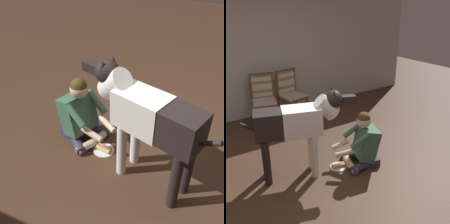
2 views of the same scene
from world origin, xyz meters
TOP-DOWN VIEW (x-y plane):
  - ground_plane at (0.00, 0.00)m, footprint 14.93×14.93m
  - person_sitting_on_floor at (0.97, 0.23)m, footprint 0.73×0.60m
  - large_dog at (0.09, 0.51)m, footprint 1.46×0.60m
  - hot_dog_on_plate at (0.62, 0.34)m, footprint 0.25×0.25m

SIDE VIEW (x-z plane):
  - ground_plane at x=0.00m, z-range 0.00..0.00m
  - hot_dog_on_plate at x=0.62m, z-range -0.01..0.06m
  - person_sitting_on_floor at x=0.97m, z-range -0.08..0.76m
  - large_dog at x=0.09m, z-range 0.17..1.38m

